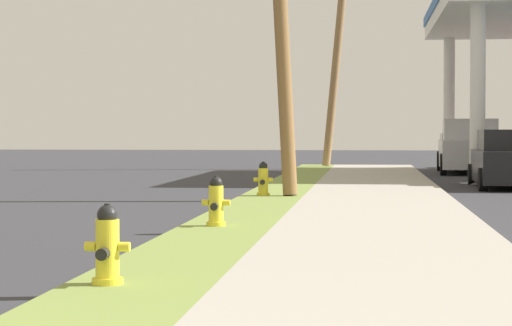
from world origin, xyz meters
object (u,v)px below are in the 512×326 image
fire_hydrant_second (216,204)px  car_tan_by_near_pump (485,151)px  fire_hydrant_nearest (107,249)px  utility_pole_background (338,46)px  fire_hydrant_third (263,181)px  truck_silver_at_forecourt (468,148)px  car_black_by_far_pump (510,161)px

fire_hydrant_second → car_tan_by_near_pump: 28.08m
fire_hydrant_nearest → utility_pole_background: 32.99m
fire_hydrant_nearest → utility_pole_background: utility_pole_background is taller
fire_hydrant_third → utility_pole_background: bearing=86.9°
truck_silver_at_forecourt → fire_hydrant_second: bearing=-104.3°
car_tan_by_near_pump → truck_silver_at_forecourt: (-1.07, -4.12, 0.19)m
fire_hydrant_nearest → fire_hydrant_second: same height
fire_hydrant_nearest → car_tan_by_near_pump: 33.88m
utility_pole_background → fire_hydrant_nearest: bearing=-92.0°
car_tan_by_near_pump → fire_hydrant_nearest: bearing=-102.1°
fire_hydrant_second → utility_pole_background: utility_pole_background is taller
truck_silver_at_forecourt → fire_hydrant_third: bearing=-110.6°
utility_pole_background → car_black_by_far_pump: utility_pole_background is taller
fire_hydrant_third → car_tan_by_near_pump: bearing=70.6°
fire_hydrant_second → truck_silver_at_forecourt: truck_silver_at_forecourt is taller
fire_hydrant_third → fire_hydrant_nearest: bearing=-90.4°
car_black_by_far_pump → fire_hydrant_third: bearing=-136.1°
fire_hydrant_nearest → fire_hydrant_second: (0.13, 5.93, 0.00)m
fire_hydrant_second → fire_hydrant_third: size_ratio=1.00×
fire_hydrant_nearest → car_tan_by_near_pump: (7.08, 33.13, 0.28)m
car_tan_by_near_pump → utility_pole_background: bearing=-175.4°
fire_hydrant_second → car_black_by_far_pump: size_ratio=0.16×
car_tan_by_near_pump → car_black_by_far_pump: 14.03m
utility_pole_background → car_tan_by_near_pump: (5.94, 0.47, -4.27)m
fire_hydrant_second → car_black_by_far_pump: 14.53m
fire_hydrant_third → truck_silver_at_forecourt: (5.92, 15.74, 0.47)m
fire_hydrant_nearest → car_tan_by_near_pump: car_tan_by_near_pump is taller
car_black_by_far_pump → fire_hydrant_nearest: bearing=-107.9°
car_tan_by_near_pump → truck_silver_at_forecourt: bearing=-104.6°
fire_hydrant_third → car_tan_by_near_pump: car_tan_by_near_pump is taller
fire_hydrant_third → car_black_by_far_pump: 8.46m
fire_hydrant_nearest → truck_silver_at_forecourt: truck_silver_at_forecourt is taller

